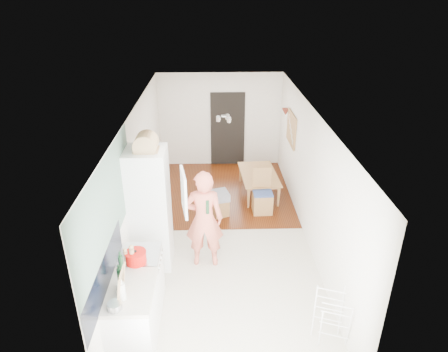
{
  "coord_description": "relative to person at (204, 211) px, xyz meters",
  "views": [
    {
      "loc": [
        -0.2,
        -6.6,
        4.48
      ],
      "look_at": [
        0.01,
        0.2,
        1.21
      ],
      "focal_mm": 32.0,
      "sensor_mm": 36.0,
      "label": 1
    }
  ],
  "objects": [
    {
      "name": "chopping_boards",
      "position": [
        -1.0,
        -1.82,
        0.05
      ],
      "size": [
        0.08,
        0.29,
        0.39
      ],
      "primitive_type": null,
      "rotation": [
        0.0,
        0.0,
        0.14
      ],
      "color": "tan",
      "rests_on": "worktop"
    },
    {
      "name": "doorway_recess",
      "position": [
        0.56,
        4.32,
        -0.06
      ],
      "size": [
        0.9,
        0.04,
        2.0
      ],
      "primitive_type": "cube",
      "color": "black",
      "rests_on": "room_shell"
    },
    {
      "name": "wood_floor_overlay",
      "position": [
        0.36,
        2.69,
        -1.05
      ],
      "size": [
        3.2,
        3.3,
        0.01
      ],
      "primitive_type": "cube",
      "color": "#592609",
      "rests_on": "room_shell"
    },
    {
      "name": "steel_pan",
      "position": [
        -1.05,
        -2.05,
        -0.09
      ],
      "size": [
        0.2,
        0.2,
        0.09
      ],
      "primitive_type": "cylinder",
      "rotation": [
        0.0,
        0.0,
        0.12
      ],
      "color": "#B9B9BB",
      "rests_on": "worktop"
    },
    {
      "name": "sage_wall_panel",
      "position": [
        -1.23,
        -1.16,
        0.79
      ],
      "size": [
        0.02,
        3.0,
        1.3
      ],
      "primitive_type": "cube",
      "color": "slate",
      "rests_on": "room_shell"
    },
    {
      "name": "room_shell",
      "position": [
        0.36,
        0.84,
        0.19
      ],
      "size": [
        3.2,
        7.0,
        2.5
      ],
      "primitive_type": null,
      "color": "white",
      "rests_on": "ground"
    },
    {
      "name": "pepper_mill_back",
      "position": [
        -1.07,
        -1.18,
        -0.04
      ],
      "size": [
        0.06,
        0.06,
        0.2
      ],
      "primitive_type": "cylinder",
      "rotation": [
        0.0,
        0.0,
        0.13
      ],
      "color": "tan",
      "rests_on": "worktop"
    },
    {
      "name": "worktop",
      "position": [
        -0.94,
        -1.71,
        -0.17
      ],
      "size": [
        0.62,
        0.92,
        0.06
      ],
      "primitive_type": "cube",
      "color": "beige",
      "rests_on": "room_shell"
    },
    {
      "name": "range_cooker",
      "position": [
        -0.94,
        -0.96,
        -0.62
      ],
      "size": [
        0.6,
        0.6,
        0.88
      ],
      "primitive_type": "cube",
      "color": "white",
      "rests_on": "room_shell"
    },
    {
      "name": "bottle_c",
      "position": [
        -0.99,
        -1.88,
        -0.02
      ],
      "size": [
        0.12,
        0.12,
        0.24
      ],
      "primitive_type": "cylinder",
      "rotation": [
        0.0,
        0.0,
        0.25
      ],
      "color": "silver",
      "rests_on": "worktop"
    },
    {
      "name": "wall_sconce",
      "position": [
        1.9,
        3.39,
        0.69
      ],
      "size": [
        0.18,
        0.18,
        0.16
      ],
      "primitive_type": "cone",
      "color": "maroon",
      "rests_on": "room_shell"
    },
    {
      "name": "stool",
      "position": [
        0.3,
        1.61,
        -0.86
      ],
      "size": [
        0.39,
        0.39,
        0.4
      ],
      "primitive_type": null,
      "rotation": [
        0.0,
        0.0,
        0.37
      ],
      "color": "#A46D46",
      "rests_on": "floor"
    },
    {
      "name": "dining_chair",
      "position": [
        1.22,
        1.72,
        -0.57
      ],
      "size": [
        0.42,
        0.42,
        0.97
      ],
      "primitive_type": null,
      "rotation": [
        0.0,
        0.0,
        0.04
      ],
      "color": "#A46D46",
      "rests_on": "floor"
    },
    {
      "name": "bottle_a",
      "position": [
        -1.09,
        -1.38,
        0.0
      ],
      "size": [
        0.07,
        0.07,
        0.28
      ],
      "primitive_type": "cylinder",
      "rotation": [
        0.0,
        0.0,
        0.1
      ],
      "color": "#1B4323",
      "rests_on": "worktop"
    },
    {
      "name": "pepper_mill_front",
      "position": [
        -0.99,
        -1.18,
        -0.02
      ],
      "size": [
        0.07,
        0.07,
        0.24
      ],
      "primitive_type": "cylinder",
      "rotation": [
        0.0,
        0.0,
        -0.01
      ],
      "color": "tan",
      "rests_on": "worktop"
    },
    {
      "name": "pinboard",
      "position": [
        1.94,
        2.74,
        0.49
      ],
      "size": [
        0.03,
        0.9,
        0.7
      ],
      "primitive_type": "cube",
      "color": "tan",
      "rests_on": "room_shell"
    },
    {
      "name": "person",
      "position": [
        0.0,
        0.0,
        0.0
      ],
      "size": [
        0.78,
        0.52,
        2.12
      ],
      "primitive_type": "imported",
      "rotation": [
        0.0,
        0.0,
        3.12
      ],
      "color": "#E46D57",
      "rests_on": "floor"
    },
    {
      "name": "held_bottle",
      "position": [
        0.07,
        -0.12,
        0.15
      ],
      "size": [
        0.05,
        0.05,
        0.25
      ],
      "primitive_type": "cylinder",
      "color": "#1B4323",
      "rests_on": "person"
    },
    {
      "name": "fridge_interior",
      "position": [
        -0.6,
        0.06,
        0.49
      ],
      "size": [
        0.02,
        0.52,
        0.66
      ],
      "primitive_type": "cube",
      "color": "white",
      "rests_on": "room_shell"
    },
    {
      "name": "floor",
      "position": [
        0.36,
        0.84,
        -1.06
      ],
      "size": [
        3.2,
        7.0,
        0.01
      ],
      "primitive_type": "cube",
      "color": "beige",
      "rests_on": "ground"
    },
    {
      "name": "fridge_housing",
      "position": [
        -0.91,
        0.06,
        0.02
      ],
      "size": [
        0.66,
        0.66,
        2.15
      ],
      "primitive_type": "cube",
      "color": "white",
      "rests_on": "room_shell"
    },
    {
      "name": "base_cabinet",
      "position": [
        -0.94,
        -1.71,
        -0.63
      ],
      "size": [
        0.6,
        0.9,
        0.86
      ],
      "primitive_type": "cube",
      "color": "white",
      "rests_on": "room_shell"
    },
    {
      "name": "bread_bin",
      "position": [
        -0.87,
        0.04,
        1.19
      ],
      "size": [
        0.44,
        0.43,
        0.2
      ],
      "primitive_type": null,
      "rotation": [
        0.0,
        0.0,
        0.18
      ],
      "color": "tan",
      "rests_on": "fridge_housing"
    },
    {
      "name": "bottle_b",
      "position": [
        -1.06,
        -1.63,
        -0.01
      ],
      "size": [
        0.07,
        0.07,
        0.26
      ],
      "primitive_type": "cylinder",
      "rotation": [
        0.0,
        0.0,
        0.23
      ],
      "color": "#1B4323",
      "rests_on": "worktop"
    },
    {
      "name": "fridge_door",
      "position": [
        -0.3,
        -0.24,
        0.49
      ],
      "size": [
        0.14,
        0.56,
        0.7
      ],
      "primitive_type": "cube",
      "rotation": [
        0.0,
        0.0,
        -1.4
      ],
      "color": "white",
      "rests_on": "room_shell"
    },
    {
      "name": "cooker_top",
      "position": [
        -0.94,
        -0.96,
        -0.16
      ],
      "size": [
        0.6,
        0.6,
        0.04
      ],
      "primitive_type": "cube",
      "color": "#B9B9BB",
      "rests_on": "room_shell"
    },
    {
      "name": "drying_rack",
      "position": [
        1.74,
        -1.78,
        -0.67
      ],
      "size": [
        0.49,
        0.47,
        0.78
      ],
      "primitive_type": null,
      "rotation": [
        0.0,
        0.0,
        -0.34
      ],
      "color": "white",
      "rests_on": "floor"
    },
    {
      "name": "grey_drape",
      "position": [
        0.29,
        1.59,
        -0.57
      ],
      "size": [
        0.46,
        0.46,
        0.17
      ],
      "primitive_type": "cube",
      "rotation": [
        0.0,
        0.0,
        0.27
      ],
      "color": "gray",
      "rests_on": "stool"
    },
    {
      "name": "tile_splashback",
      "position": [
        -1.22,
        -1.71,
        0.09
      ],
      "size": [
        0.02,
        1.9,
        0.5
      ],
      "primitive_type": "cube",
      "color": "black",
      "rests_on": "room_shell"
    },
    {
      "name": "red_casserole",
      "position": [
        -0.94,
        -1.15,
        -0.05
      ],
      "size": [
        0.31,
        0.31,
        0.18
      ],
      "primitive_type": "cylinder",
      "rotation": [
        0.0,
        0.0,
        0.02
      ],
      "color": "red",
      "rests_on": "cooker_top"
    },
    {
      "name": "pinboard_frame",
      "position": [
        1.93,
        2.74,
        0.49
      ],
      "size": [
        0.0,
        0.94,
        0.74
      ],
      "primitive_type": "cube",
      "color": "#A46D46",
      "rests_on": "room_shell"
    },
    {
      "name": "dining_table",
      "position": [
        1.25,
        2.57,
        -0.84
      ],
      "size": [
        0.77,
        1.29,
        0.44
      ],
      "primitive_type": "imported",
      "rotation": [
        0.0,
        0.0,
        1.63
      ],
      "color": "#A46D46",
      "rests_on": "floor"
    }
  ]
}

